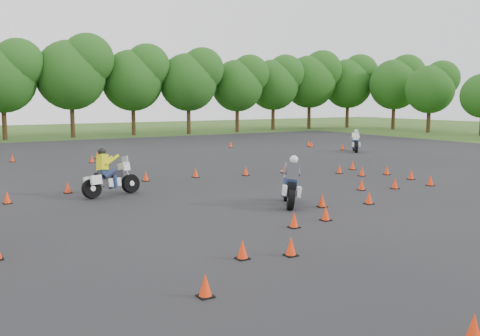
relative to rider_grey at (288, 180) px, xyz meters
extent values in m
plane|color=#2D5119|center=(-0.82, -2.00, -0.92)|extent=(140.00, 140.00, 0.00)
plane|color=black|center=(-0.82, 4.00, -0.92)|extent=(62.00, 62.00, 0.00)
cone|color=#FF330A|center=(4.83, 6.87, -0.69)|extent=(0.26, 0.26, 0.45)
cone|color=#FF330A|center=(8.00, 0.23, -0.69)|extent=(0.26, 0.26, 0.45)
cone|color=#FF330A|center=(9.79, 20.92, -0.69)|extent=(0.26, 0.26, 0.45)
cone|color=#FF330A|center=(-4.36, 7.41, -0.69)|extent=(0.26, 0.26, 0.45)
cone|color=#FF330A|center=(-6.77, -6.48, -0.69)|extent=(0.26, 0.26, 0.45)
cone|color=#FF330A|center=(-8.69, 5.60, -0.69)|extent=(0.26, 0.26, 0.45)
cone|color=#FF330A|center=(0.21, 7.92, -0.69)|extent=(0.26, 0.26, 0.45)
cone|color=#FF330A|center=(8.73, 1.94, -0.69)|extent=(0.26, 0.26, 0.45)
cone|color=#FF330A|center=(15.71, 18.52, -0.69)|extent=(0.26, 0.26, 0.45)
cone|color=#FF330A|center=(-0.44, -2.62, -0.69)|extent=(0.26, 0.26, 0.45)
cone|color=#FF330A|center=(-6.23, 6.71, -0.69)|extent=(0.26, 0.26, 0.45)
cone|color=#FF330A|center=(-6.48, 19.54, -0.69)|extent=(0.26, 0.26, 0.45)
cone|color=#FF330A|center=(7.51, 4.00, -0.69)|extent=(0.26, 0.26, 0.45)
cone|color=#FF330A|center=(4.56, 0.97, -0.69)|extent=(0.26, 0.26, 0.45)
cone|color=#FF330A|center=(0.83, -0.92, -0.69)|extent=(0.26, 0.26, 0.45)
cone|color=#FF330A|center=(-2.45, 16.56, -0.69)|extent=(0.26, 0.26, 0.45)
cone|color=#FF330A|center=(8.94, 3.70, -0.69)|extent=(0.26, 0.26, 0.45)
cone|color=#FF330A|center=(-4.85, -4.74, -0.69)|extent=(0.26, 0.26, 0.45)
cone|color=#FF330A|center=(-3.68, -5.13, -0.69)|extent=(0.26, 0.26, 0.45)
cone|color=#FF330A|center=(2.66, 7.20, -0.69)|extent=(0.26, 0.26, 0.45)
cone|color=#FF330A|center=(7.19, 5.30, -0.69)|extent=(0.26, 0.26, 0.45)
cone|color=#FF330A|center=(-1.49, 18.74, -0.69)|extent=(0.26, 0.26, 0.45)
cone|color=#FF330A|center=(-4.02, -10.43, -0.69)|extent=(0.26, 0.26, 0.45)
cone|color=#FF330A|center=(-2.32, 8.07, -0.69)|extent=(0.26, 0.26, 0.45)
cone|color=#FF330A|center=(8.80, 6.04, -0.69)|extent=(0.26, 0.26, 0.45)
cone|color=#FF330A|center=(2.66, -1.39, -0.69)|extent=(0.26, 0.26, 0.45)
cone|color=#FF330A|center=(15.98, 14.79, -0.69)|extent=(0.26, 0.26, 0.45)
cone|color=#FF330A|center=(6.04, 0.48, -0.69)|extent=(0.26, 0.26, 0.45)
cone|color=#FF330A|center=(15.48, 17.91, -0.69)|extent=(0.26, 0.26, 0.45)
cone|color=#FF330A|center=(-1.88, -2.86, -0.69)|extent=(0.26, 0.26, 0.45)
camera|label=1|loc=(-11.39, -15.41, 2.94)|focal=40.00mm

